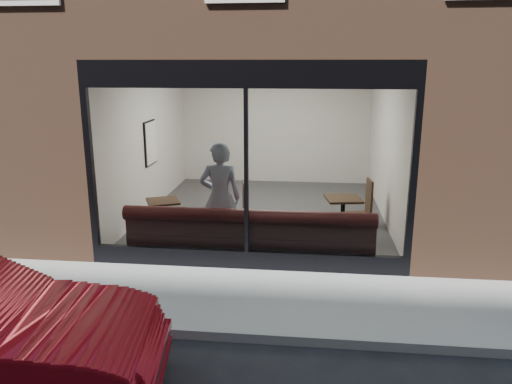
# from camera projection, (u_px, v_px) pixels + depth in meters

# --- Properties ---
(ground) EXTENTS (120.00, 120.00, 0.00)m
(ground) POSITION_uv_depth(u_px,v_px,m) (225.00, 337.00, 5.92)
(ground) COLOR black
(ground) RESTS_ON ground
(sidewalk_near) EXTENTS (40.00, 2.00, 0.01)m
(sidewalk_near) POSITION_uv_depth(u_px,v_px,m) (237.00, 298.00, 6.88)
(sidewalk_near) COLOR gray
(sidewalk_near) RESTS_ON ground
(kerb_near) EXTENTS (40.00, 0.10, 0.12)m
(kerb_near) POSITION_uv_depth(u_px,v_px,m) (224.00, 335.00, 5.86)
(kerb_near) COLOR gray
(kerb_near) RESTS_ON ground
(host_building_pier_left) EXTENTS (2.50, 12.00, 3.20)m
(host_building_pier_left) POSITION_uv_depth(u_px,v_px,m) (138.00, 121.00, 13.61)
(host_building_pier_left) COLOR brown
(host_building_pier_left) RESTS_ON ground
(host_building_pier_right) EXTENTS (2.50, 12.00, 3.20)m
(host_building_pier_right) POSITION_uv_depth(u_px,v_px,m) (421.00, 125.00, 12.81)
(host_building_pier_right) COLOR brown
(host_building_pier_right) RESTS_ON ground
(host_building_backfill) EXTENTS (5.00, 6.00, 3.20)m
(host_building_backfill) POSITION_uv_depth(u_px,v_px,m) (282.00, 112.00, 16.09)
(host_building_backfill) COLOR brown
(host_building_backfill) RESTS_ON ground
(cafe_floor) EXTENTS (6.00, 6.00, 0.00)m
(cafe_floor) POSITION_uv_depth(u_px,v_px,m) (264.00, 213.00, 10.72)
(cafe_floor) COLOR #2D2D30
(cafe_floor) RESTS_ON ground
(cafe_ceiling) EXTENTS (6.00, 6.00, 0.00)m
(cafe_ceiling) POSITION_uv_depth(u_px,v_px,m) (265.00, 61.00, 9.92)
(cafe_ceiling) COLOR white
(cafe_ceiling) RESTS_ON host_building_upper
(cafe_wall_back) EXTENTS (5.00, 0.00, 5.00)m
(cafe_wall_back) POSITION_uv_depth(u_px,v_px,m) (275.00, 123.00, 13.20)
(cafe_wall_back) COLOR silver
(cafe_wall_back) RESTS_ON ground
(cafe_wall_left) EXTENTS (0.00, 6.00, 6.00)m
(cafe_wall_left) POSITION_uv_depth(u_px,v_px,m) (148.00, 138.00, 10.59)
(cafe_wall_left) COLOR silver
(cafe_wall_left) RESTS_ON ground
(cafe_wall_right) EXTENTS (0.00, 6.00, 6.00)m
(cafe_wall_right) POSITION_uv_depth(u_px,v_px,m) (387.00, 142.00, 10.06)
(cafe_wall_right) COLOR silver
(cafe_wall_right) RESTS_ON ground
(storefront_kick) EXTENTS (5.00, 0.10, 0.30)m
(storefront_kick) POSITION_uv_depth(u_px,v_px,m) (247.00, 260.00, 7.85)
(storefront_kick) COLOR black
(storefront_kick) RESTS_ON ground
(storefront_header) EXTENTS (5.00, 0.10, 0.40)m
(storefront_header) POSITION_uv_depth(u_px,v_px,m) (246.00, 74.00, 7.13)
(storefront_header) COLOR black
(storefront_header) RESTS_ON host_building_upper
(storefront_mullion) EXTENTS (0.06, 0.10, 2.50)m
(storefront_mullion) POSITION_uv_depth(u_px,v_px,m) (246.00, 173.00, 7.50)
(storefront_mullion) COLOR black
(storefront_mullion) RESTS_ON storefront_kick
(storefront_glass) EXTENTS (4.80, 0.00, 4.80)m
(storefront_glass) POSITION_uv_depth(u_px,v_px,m) (246.00, 173.00, 7.47)
(storefront_glass) COLOR white
(storefront_glass) RESTS_ON storefront_kick
(banquette) EXTENTS (4.00, 0.55, 0.45)m
(banquette) POSITION_uv_depth(u_px,v_px,m) (250.00, 246.00, 8.22)
(banquette) COLOR #3C1517
(banquette) RESTS_ON cafe_floor
(person) EXTENTS (0.75, 0.54, 1.90)m
(person) POSITION_uv_depth(u_px,v_px,m) (220.00, 198.00, 8.40)
(person) COLOR #8EA7BC
(person) RESTS_ON cafe_floor
(cafe_table_left) EXTENTS (0.73, 0.73, 0.04)m
(cafe_table_left) POSITION_uv_depth(u_px,v_px,m) (163.00, 201.00, 8.97)
(cafe_table_left) COLOR black
(cafe_table_left) RESTS_ON cafe_floor
(cafe_table_right) EXTENTS (0.72, 0.72, 0.04)m
(cafe_table_right) POSITION_uv_depth(u_px,v_px,m) (343.00, 199.00, 9.14)
(cafe_table_right) COLOR black
(cafe_table_right) RESTS_ON cafe_floor
(cafe_chair_left) EXTENTS (0.45, 0.45, 0.04)m
(cafe_chair_left) POSITION_uv_depth(u_px,v_px,m) (235.00, 218.00, 9.68)
(cafe_chair_left) COLOR black
(cafe_chair_left) RESTS_ON cafe_floor
(cafe_chair_right) EXTENTS (0.47, 0.47, 0.04)m
(cafe_chair_right) POSITION_uv_depth(u_px,v_px,m) (359.00, 215.00, 9.87)
(cafe_chair_right) COLOR black
(cafe_chair_right) RESTS_ON cafe_floor
(wall_poster) EXTENTS (0.02, 0.66, 0.89)m
(wall_poster) POSITION_uv_depth(u_px,v_px,m) (151.00, 143.00, 10.67)
(wall_poster) COLOR white
(wall_poster) RESTS_ON cafe_wall_left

